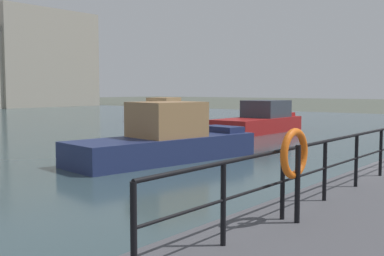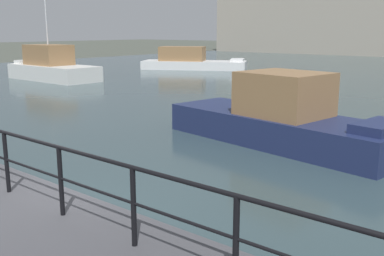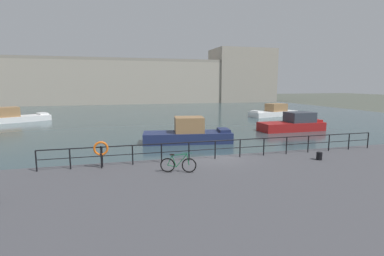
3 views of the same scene
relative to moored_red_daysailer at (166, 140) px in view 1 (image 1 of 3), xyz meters
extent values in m
plane|color=#4C5147|center=(-0.24, -7.77, -0.78)|extent=(240.00, 240.00, 0.00)
cube|color=gray|center=(30.01, 54.50, 6.57)|extent=(16.49, 11.18, 14.70)
cube|color=navy|center=(-0.09, 0.01, -0.32)|extent=(7.80, 3.54, 0.90)
cube|color=#997047|center=(0.05, -0.01, 0.78)|extent=(2.70, 2.43, 1.30)
cube|color=navy|center=(3.03, -0.48, 0.25)|extent=(1.15, 1.80, 0.24)
cube|color=maroon|center=(12.35, 3.39, -0.32)|extent=(7.00, 2.58, 0.90)
cube|color=#333842|center=(13.37, 3.40, 0.67)|extent=(2.79, 2.21, 1.07)
cube|color=maroon|center=(15.29, 3.41, 0.25)|extent=(0.85, 1.78, 0.24)
cube|color=white|center=(18.20, 16.88, -0.39)|extent=(8.60, 4.38, 0.75)
cube|color=#997047|center=(18.75, 17.02, 0.58)|extent=(3.38, 2.70, 1.19)
cube|color=white|center=(14.84, 16.04, 0.10)|extent=(1.38, 1.90, 0.24)
cylinder|color=black|center=(-9.97, -8.52, 0.47)|extent=(0.07, 0.07, 1.05)
cylinder|color=black|center=(-8.42, -8.52, 0.47)|extent=(0.07, 0.07, 1.05)
cylinder|color=black|center=(-6.86, -8.52, 0.47)|extent=(0.07, 0.07, 1.05)
cylinder|color=black|center=(-5.31, -8.52, 0.47)|extent=(0.07, 0.07, 1.05)
cylinder|color=black|center=(-3.76, -8.52, 0.47)|extent=(0.07, 0.07, 1.05)
cylinder|color=black|center=(-2.20, -8.52, 0.47)|extent=(0.07, 0.07, 1.05)
cylinder|color=black|center=(-6.90, -8.78, 0.52)|extent=(0.08, 0.08, 1.15)
torus|color=orange|center=(-6.90, -8.72, 0.96)|extent=(0.75, 0.11, 0.75)
camera|label=1|loc=(-13.22, -11.87, 1.90)|focal=44.54mm
camera|label=2|loc=(6.41, -12.18, 2.66)|focal=42.07mm
camera|label=3|loc=(-6.29, -24.05, 4.21)|focal=27.48mm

